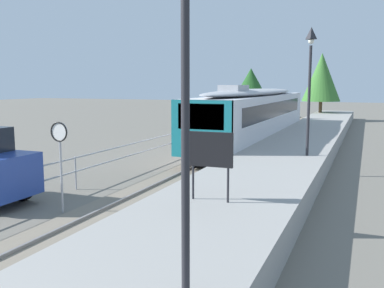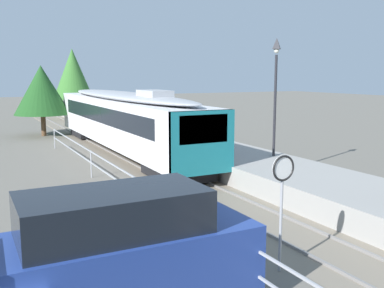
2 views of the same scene
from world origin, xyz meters
name	(u,v)px [view 1 (image 1 of 2)]	position (x,y,z in m)	size (l,w,h in m)	color
ground_plane	(187,152)	(-3.00, 22.00, 0.00)	(160.00, 160.00, 0.00)	#6B665B
track_rails	(236,154)	(0.00, 22.00, 0.03)	(3.20, 60.00, 0.14)	slate
commuter_train	(255,112)	(0.00, 26.24, 2.15)	(2.82, 19.83, 3.74)	silver
station_platform	(295,150)	(3.25, 22.00, 0.45)	(3.90, 60.00, 0.90)	#999691
platform_lamp_near_end	(185,30)	(4.38, 4.36, 4.62)	(0.34, 0.34, 5.35)	#232328
platform_lamp_mid_platform	(310,67)	(4.38, 17.69, 4.62)	(0.34, 0.34, 5.35)	#232328
platform_notice_board	(210,152)	(3.01, 9.27, 2.19)	(1.20, 0.08, 1.80)	#232328
speed_limit_sign	(60,144)	(-1.83, 9.35, 2.12)	(0.61, 0.10, 2.81)	#9EA0A5
carpark_fence	(75,166)	(-3.30, 12.00, 0.91)	(0.06, 36.06, 1.25)	#9EA0A5
tree_behind_carpark	(251,90)	(-2.95, 36.48, 3.48)	(4.17, 4.17, 5.33)	brown
tree_behind_station_far	(322,77)	(1.91, 47.88, 4.69)	(4.07, 4.07, 7.27)	brown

